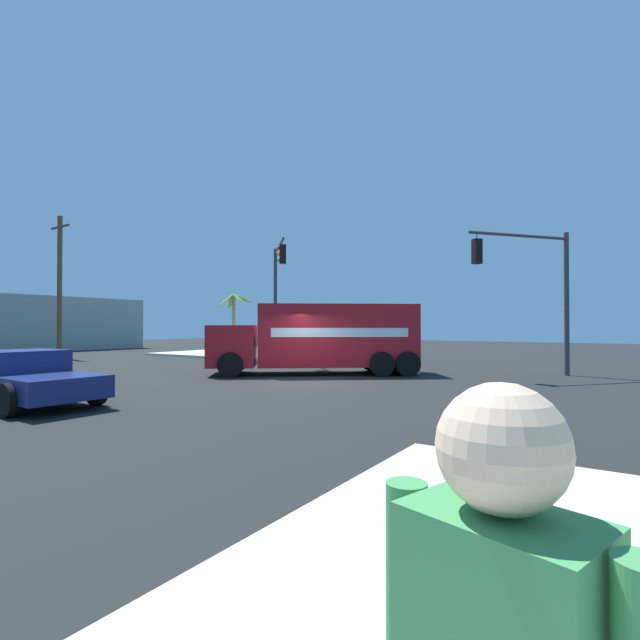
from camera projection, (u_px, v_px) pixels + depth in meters
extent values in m
plane|color=black|center=(307.00, 382.00, 16.90)|extent=(100.00, 100.00, 0.00)
cube|color=beige|center=(263.00, 353.00, 34.34)|extent=(11.58, 11.58, 0.14)
cube|color=#AD141E|center=(337.00, 335.00, 19.83)|extent=(5.86, 6.65, 2.56)
cube|color=#AD141E|center=(233.00, 346.00, 19.51)|extent=(3.06, 2.96, 1.70)
cube|color=black|center=(212.00, 338.00, 19.45)|extent=(1.65, 1.28, 0.88)
cube|color=#B2B2B7|center=(411.00, 369.00, 20.04)|extent=(1.96, 1.55, 0.21)
cube|color=white|center=(340.00, 333.00, 18.62)|extent=(3.33, 4.38, 0.36)
cube|color=white|center=(334.00, 332.00, 21.04)|extent=(3.33, 4.38, 0.36)
cylinder|color=black|center=(230.00, 365.00, 18.26)|extent=(0.83, 0.97, 1.00)
cylinder|color=black|center=(237.00, 360.00, 20.74)|extent=(0.83, 0.97, 1.00)
cylinder|color=black|center=(382.00, 364.00, 18.70)|extent=(0.83, 0.97, 1.00)
cylinder|color=black|center=(371.00, 360.00, 21.17)|extent=(0.83, 0.97, 1.00)
cylinder|color=black|center=(408.00, 364.00, 18.77)|extent=(0.83, 0.97, 1.00)
cylinder|color=black|center=(394.00, 360.00, 21.25)|extent=(0.83, 0.97, 1.00)
cylinder|color=#38383D|center=(567.00, 304.00, 19.15)|extent=(0.20, 0.20, 5.84)
cylinder|color=#38383D|center=(519.00, 236.00, 18.49)|extent=(3.65, 3.04, 0.12)
cylinder|color=#38383D|center=(477.00, 236.00, 17.90)|extent=(0.03, 0.03, 0.25)
cube|color=black|center=(477.00, 251.00, 17.90)|extent=(0.42, 0.42, 0.95)
sphere|color=red|center=(474.00, 244.00, 18.07)|extent=(0.20, 0.20, 0.20)
sphere|color=#EFA314|center=(474.00, 252.00, 18.07)|extent=(0.20, 0.20, 0.20)
sphere|color=#19CC4C|center=(474.00, 260.00, 18.06)|extent=(0.20, 0.20, 0.20)
cylinder|color=#38383D|center=(275.00, 303.00, 27.49)|extent=(0.20, 0.20, 6.42)
cylinder|color=#38383D|center=(279.00, 246.00, 25.21)|extent=(3.51, 3.32, 0.12)
cylinder|color=#38383D|center=(283.00, 242.00, 23.23)|extent=(0.03, 0.03, 0.25)
cube|color=black|center=(283.00, 254.00, 23.23)|extent=(0.42, 0.42, 0.95)
sphere|color=red|center=(279.00, 248.00, 23.20)|extent=(0.20, 0.20, 0.20)
sphere|color=#EFA314|center=(279.00, 254.00, 23.19)|extent=(0.20, 0.20, 0.20)
sphere|color=#19CC4C|center=(279.00, 260.00, 23.19)|extent=(0.20, 0.20, 0.20)
cube|color=navy|center=(18.00, 371.00, 12.26)|extent=(2.00, 1.76, 1.10)
cube|color=black|center=(18.00, 360.00, 12.27)|extent=(1.84, 1.48, 0.48)
cube|color=navy|center=(53.00, 387.00, 11.20)|extent=(2.01, 2.06, 0.55)
cylinder|color=black|center=(33.00, 381.00, 13.92)|extent=(0.26, 0.77, 0.76)
cylinder|color=black|center=(8.00, 400.00, 10.31)|extent=(0.26, 0.77, 0.76)
cylinder|color=black|center=(96.00, 390.00, 11.96)|extent=(0.26, 0.77, 0.76)
sphere|color=beige|center=(502.00, 448.00, 0.85)|extent=(0.24, 0.24, 0.24)
cylinder|color=#3F8C4C|center=(407.00, 620.00, 1.01)|extent=(0.09, 0.09, 0.59)
cylinder|color=#7A6647|center=(234.00, 323.00, 36.14)|extent=(0.26, 0.26, 4.29)
ellipsoid|color=#386023|center=(242.00, 298.00, 36.84)|extent=(1.71, 0.47, 0.75)
ellipsoid|color=#386023|center=(231.00, 301.00, 36.81)|extent=(1.07, 1.44, 1.17)
ellipsoid|color=#386023|center=(225.00, 301.00, 36.23)|extent=(1.00, 1.45, 1.19)
ellipsoid|color=#386023|center=(227.00, 300.00, 35.57)|extent=(1.55, 0.44, 1.08)
ellipsoid|color=#386023|center=(238.00, 297.00, 35.46)|extent=(1.07, 1.68, 0.76)
ellipsoid|color=#386023|center=(244.00, 299.00, 36.19)|extent=(1.23, 1.55, 0.88)
cylinder|color=brown|center=(60.00, 287.00, 30.23)|extent=(0.30, 0.30, 9.13)
cube|color=brown|center=(60.00, 227.00, 30.28)|extent=(0.19, 2.20, 0.12)
cube|color=gray|center=(21.00, 324.00, 37.75)|extent=(18.43, 6.00, 4.42)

